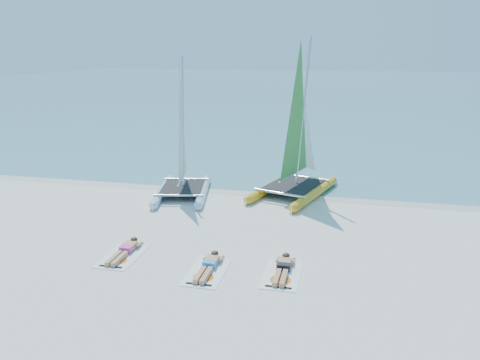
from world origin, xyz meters
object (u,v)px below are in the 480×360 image
object	(u,v)px
catamaran_yellow	(299,143)
towel_c	(282,274)
sunbather_b	(209,265)
towel_a	(123,256)
sunbather_a	(125,250)
towel_b	(207,272)
sunbather_c	(283,268)
catamaran_blue	(182,154)

from	to	relation	value
catamaran_yellow	towel_c	size ratio (longest dim) A/B	3.61
sunbather_b	towel_a	bearing A→B (deg)	174.95
catamaran_yellow	sunbather_b	bearing A→B (deg)	-84.32
sunbather_a	towel_b	bearing A→B (deg)	-12.85
towel_a	sunbather_b	size ratio (longest dim) A/B	1.07
sunbather_a	sunbather_c	size ratio (longest dim) A/B	1.00
sunbather_a	towel_c	size ratio (longest dim) A/B	0.93
sunbather_a	sunbather_c	world-z (taller)	same
towel_b	towel_c	xyz separation A→B (m)	(2.05, 0.31, 0.00)
catamaran_blue	catamaran_yellow	distance (m)	4.96
towel_c	sunbather_c	distance (m)	0.22
catamaran_yellow	towel_b	distance (m)	8.62
catamaran_yellow	towel_c	xyz separation A→B (m)	(0.38, -7.89, -2.09)
catamaran_blue	sunbather_c	xyz separation A→B (m)	(5.09, -6.16, -1.64)
catamaran_blue	sunbather_a	world-z (taller)	catamaran_blue
catamaran_yellow	sunbather_a	distance (m)	8.98
catamaran_blue	towel_b	world-z (taller)	catamaran_blue
towel_a	sunbather_a	size ratio (longest dim) A/B	1.07
sunbather_b	catamaran_yellow	bearing A→B (deg)	78.21
sunbather_b	sunbather_c	bearing A→B (deg)	8.47
catamaran_blue	sunbather_c	bearing A→B (deg)	-61.86
towel_a	catamaran_blue	bearing A→B (deg)	92.63
towel_a	towel_b	bearing A→B (deg)	-8.99
towel_a	towel_b	xyz separation A→B (m)	(2.75, -0.43, 0.00)
sunbather_c	towel_b	bearing A→B (deg)	-166.37
towel_b	sunbather_c	distance (m)	2.11
sunbather_b	catamaran_blue	bearing A→B (deg)	115.12
towel_a	sunbather_a	world-z (taller)	sunbather_a
towel_a	towel_c	size ratio (longest dim) A/B	1.00
towel_b	sunbather_b	world-z (taller)	sunbather_b
sunbather_a	sunbather_b	size ratio (longest dim) A/B	1.00
catamaran_blue	towel_c	bearing A→B (deg)	-62.72
towel_c	sunbather_a	bearing A→B (deg)	176.17
sunbather_a	sunbather_c	bearing A→B (deg)	-1.54
sunbather_a	towel_b	world-z (taller)	sunbather_a
catamaran_yellow	towel_c	world-z (taller)	catamaran_yellow
sunbather_a	towel_c	world-z (taller)	sunbather_a
catamaran_blue	sunbather_a	distance (m)	6.26
sunbather_a	towel_c	bearing A→B (deg)	-3.83
towel_a	towel_c	bearing A→B (deg)	-1.54
sunbather_a	sunbather_b	world-z (taller)	same
towel_b	sunbather_c	size ratio (longest dim) A/B	1.07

